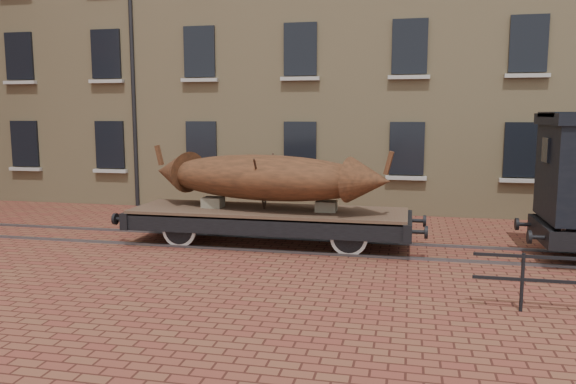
# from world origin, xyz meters

# --- Properties ---
(ground) EXTENTS (90.00, 90.00, 0.00)m
(ground) POSITION_xyz_m (0.00, 0.00, 0.00)
(ground) COLOR maroon
(warehouse_cream) EXTENTS (40.00, 10.19, 14.00)m
(warehouse_cream) POSITION_xyz_m (3.00, 9.99, 7.00)
(warehouse_cream) COLOR tan
(warehouse_cream) RESTS_ON ground
(rail_track) EXTENTS (30.00, 1.52, 0.06)m
(rail_track) POSITION_xyz_m (0.00, 0.00, 0.03)
(rail_track) COLOR #59595E
(rail_track) RESTS_ON ground
(flatcar_wagon) EXTENTS (7.79, 2.11, 1.18)m
(flatcar_wagon) POSITION_xyz_m (-2.34, -0.00, 0.73)
(flatcar_wagon) COLOR #462E21
(flatcar_wagon) RESTS_ON ground
(iron_boat) EXTENTS (6.47, 2.79, 1.56)m
(iron_boat) POSITION_xyz_m (-2.45, -0.00, 1.73)
(iron_boat) COLOR brown
(iron_boat) RESTS_ON flatcar_wagon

